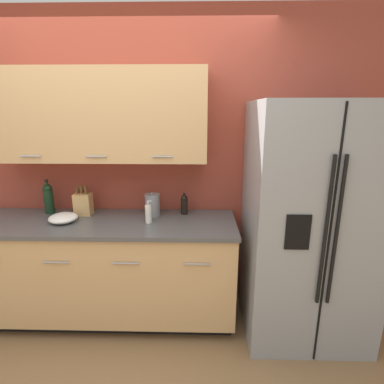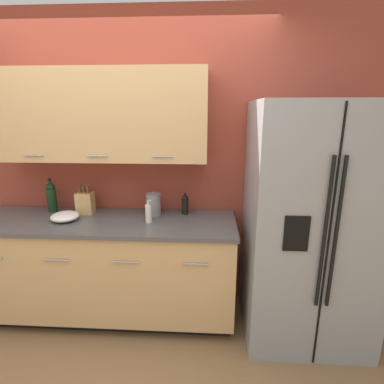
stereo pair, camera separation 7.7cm
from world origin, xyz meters
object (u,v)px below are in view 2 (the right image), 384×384
wine_bottle (52,196)px  mixing_bowl (65,216)px  steel_canister (153,204)px  soap_dispenser (149,213)px  refrigerator (308,225)px  knife_block (85,203)px  oil_bottle (185,204)px

wine_bottle → mixing_bowl: 0.33m
wine_bottle → steel_canister: size_ratio=1.47×
soap_dispenser → wine_bottle: bearing=166.6°
refrigerator → wine_bottle: size_ratio=6.15×
knife_block → wine_bottle: (-0.32, 0.03, 0.04)m
knife_block → steel_canister: knife_block is taller
knife_block → soap_dispenser: knife_block is taller
wine_bottle → soap_dispenser: bearing=-13.4°
wine_bottle → soap_dispenser: wine_bottle is taller
refrigerator → oil_bottle: 1.02m
knife_block → refrigerator: bearing=-7.1°
wine_bottle → mixing_bowl: (0.22, -0.22, -0.10)m
refrigerator → steel_canister: 1.27m
knife_block → mixing_bowl: size_ratio=1.16×
soap_dispenser → steel_canister: (0.01, 0.18, 0.02)m
soap_dispenser → oil_bottle: 0.35m
wine_bottle → steel_canister: wine_bottle is taller
soap_dispenser → steel_canister: bearing=87.6°
knife_block → oil_bottle: 0.87m
wine_bottle → soap_dispenser: (0.91, -0.22, -0.06)m
refrigerator → steel_canister: size_ratio=9.04×
refrigerator → steel_canister: bearing=169.7°
refrigerator → soap_dispenser: size_ratio=9.92×
refrigerator → mixing_bowl: size_ratio=8.17×
steel_canister → mixing_bowl: 0.73m
mixing_bowl → steel_canister: bearing=14.5°
oil_bottle → mixing_bowl: size_ratio=0.83×
steel_canister → knife_block: bearing=179.6°
knife_block → soap_dispenser: (0.59, -0.18, -0.02)m
knife_block → oil_bottle: bearing=2.4°
oil_bottle → soap_dispenser: bearing=-141.8°
refrigerator → soap_dispenser: (-1.26, 0.05, 0.06)m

